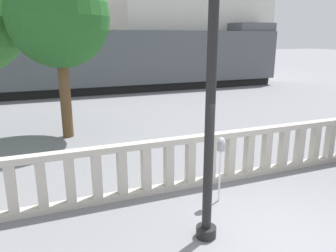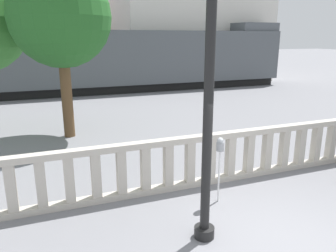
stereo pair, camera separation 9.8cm
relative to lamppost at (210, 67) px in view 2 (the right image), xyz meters
name	(u,v)px [view 2 (the right image)]	position (x,y,z in m)	size (l,w,h in m)	color
ground_plane	(282,244)	(1.20, -0.70, -3.10)	(160.00, 160.00, 0.00)	slate
balustrade	(210,159)	(1.20, 2.02, -2.45)	(16.74, 0.24, 1.29)	#BCB5A8
lamppost	(210,67)	(0.00, 0.00, 0.00)	(0.37, 0.37, 6.24)	black
parking_meter	(220,151)	(0.91, 1.10, -1.90)	(0.17, 0.17, 1.49)	silver
train_near	(100,61)	(1.15, 17.11, -1.02)	(26.60, 2.76, 4.58)	black
train_far	(88,55)	(1.52, 25.42, -1.04)	(27.43, 3.12, 4.54)	black
building_block	(184,23)	(9.52, 22.55, 1.64)	(12.11, 9.37, 9.47)	beige
tree_left	(60,18)	(-1.73, 7.49, 1.09)	(3.44, 3.44, 5.94)	brown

